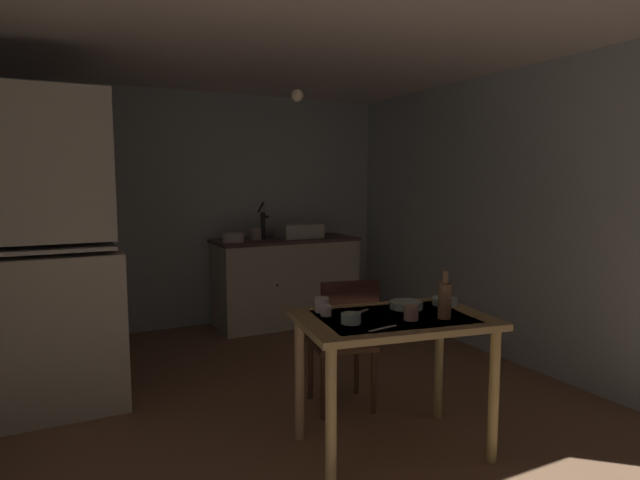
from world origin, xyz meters
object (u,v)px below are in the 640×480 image
at_px(hutch_cabinet, 44,264).
at_px(dining_table, 393,337).
at_px(chair_far_side, 344,340).
at_px(serving_bowl_wide, 445,301).
at_px(sink_basin, 299,230).
at_px(mug_dark, 411,313).
at_px(hand_pump, 263,223).
at_px(mixing_bowl_counter, 233,237).
at_px(glass_bottle, 445,299).

bearing_deg(hutch_cabinet, dining_table, -39.92).
xyz_separation_m(chair_far_side, serving_bowl_wide, (0.42, -0.49, 0.32)).
bearing_deg(serving_bowl_wide, sink_basin, 84.59).
distance_m(chair_far_side, mug_dark, 0.76).
height_order(hutch_cabinet, hand_pump, hutch_cabinet).
relative_size(serving_bowl_wide, mug_dark, 1.87).
height_order(mixing_bowl_counter, serving_bowl_wide, mixing_bowl_counter).
xyz_separation_m(sink_basin, mug_dark, (-0.64, -2.85, -0.17)).
xyz_separation_m(mixing_bowl_counter, mug_dark, (0.10, -2.80, -0.14)).
distance_m(mixing_bowl_counter, dining_table, 2.71).
relative_size(dining_table, glass_bottle, 4.36).
bearing_deg(serving_bowl_wide, mixing_bowl_counter, 100.68).
relative_size(hand_pump, dining_table, 0.34).
relative_size(sink_basin, chair_far_side, 0.49).
bearing_deg(chair_far_side, serving_bowl_wide, -49.80).
height_order(sink_basin, chair_far_side, sink_basin).
height_order(hand_pump, dining_table, hand_pump).
xyz_separation_m(hand_pump, mug_dark, (-0.25, -2.90, -0.27)).
xyz_separation_m(sink_basin, glass_bottle, (-0.46, -2.91, -0.11)).
relative_size(hand_pump, mixing_bowl_counter, 1.82).
height_order(hand_pump, mixing_bowl_counter, hand_pump).
relative_size(hutch_cabinet, chair_far_side, 2.35).
height_order(hutch_cabinet, serving_bowl_wide, hutch_cabinet).
bearing_deg(chair_far_side, sink_basin, 72.91).
xyz_separation_m(dining_table, serving_bowl_wide, (0.43, 0.09, 0.14)).
distance_m(chair_far_side, serving_bowl_wide, 0.72).
distance_m(hand_pump, mixing_bowl_counter, 0.39).
relative_size(mug_dark, glass_bottle, 0.30).
height_order(hutch_cabinet, mug_dark, hutch_cabinet).
bearing_deg(hand_pump, sink_basin, -6.65).
relative_size(sink_basin, mixing_bowl_counter, 2.05).
xyz_separation_m(chair_far_side, glass_bottle, (0.21, -0.74, 0.40)).
xyz_separation_m(mug_dark, glass_bottle, (0.18, -0.06, 0.07)).
height_order(chair_far_side, serving_bowl_wide, chair_far_side).
bearing_deg(chair_far_side, glass_bottle, -74.35).
relative_size(sink_basin, hand_pump, 1.13).
relative_size(chair_far_side, mug_dark, 11.39).
relative_size(chair_far_side, serving_bowl_wide, 6.09).
bearing_deg(mug_dark, sink_basin, 77.34).
distance_m(hand_pump, dining_table, 2.84).
bearing_deg(mixing_bowl_counter, hutch_cabinet, -142.78).
bearing_deg(serving_bowl_wide, hand_pump, 92.87).
height_order(hutch_cabinet, mixing_bowl_counter, hutch_cabinet).
height_order(sink_basin, mug_dark, sink_basin).
bearing_deg(mug_dark, chair_far_side, 92.33).
relative_size(hand_pump, chair_far_side, 0.44).
height_order(dining_table, glass_bottle, glass_bottle).
height_order(sink_basin, serving_bowl_wide, sink_basin).
xyz_separation_m(serving_bowl_wide, mug_dark, (-0.39, -0.19, 0.02)).
relative_size(mixing_bowl_counter, dining_table, 0.19).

